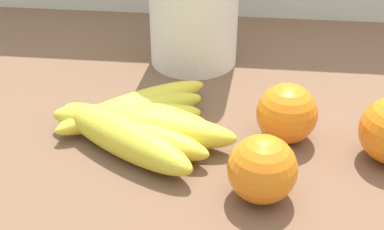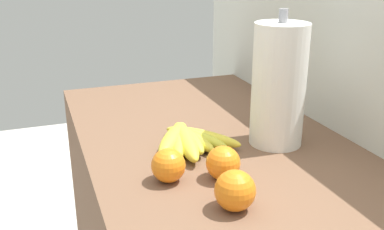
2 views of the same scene
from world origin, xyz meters
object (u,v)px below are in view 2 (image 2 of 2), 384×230
object	(u,v)px
banana_bunch	(187,139)
orange_back_left	(235,191)
paper_towel_roll	(279,85)
orange_center	(223,163)
orange_back_right	(168,165)

from	to	relation	value
banana_bunch	orange_back_left	bearing A→B (deg)	-1.99
paper_towel_roll	banana_bunch	bearing A→B (deg)	-103.05
banana_bunch	orange_center	distance (m)	0.17
orange_back_left	orange_center	size ratio (longest dim) A/B	1.07
banana_bunch	orange_back_left	size ratio (longest dim) A/B	3.01
orange_back_right	orange_center	distance (m)	0.11
banana_bunch	orange_back_right	xyz separation A→B (m)	(0.15, -0.09, 0.01)
orange_center	orange_back_right	bearing A→B (deg)	-104.56
orange_back_right	orange_back_left	xyz separation A→B (m)	(0.14, 0.08, 0.00)
banana_bunch	orange_center	size ratio (longest dim) A/B	3.21
orange_back_right	orange_back_left	distance (m)	0.16
orange_back_right	paper_towel_roll	distance (m)	0.33
orange_back_left	orange_center	distance (m)	0.11
orange_back_right	orange_back_left	world-z (taller)	orange_back_left
orange_center	banana_bunch	bearing A→B (deg)	-174.59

